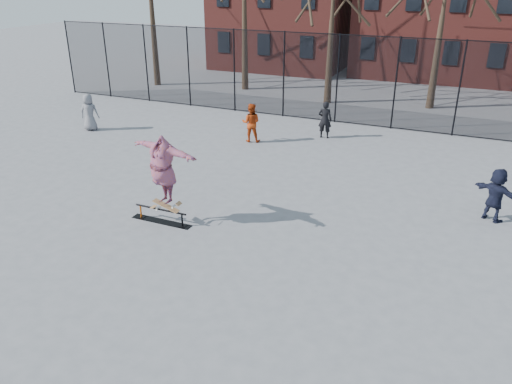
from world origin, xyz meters
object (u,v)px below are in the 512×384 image
at_px(skateboard, 166,208).
at_px(bystander_navy, 496,195).
at_px(skater, 163,175).
at_px(bystander_black, 325,120).
at_px(bystander_grey, 89,112).
at_px(skate_rail, 161,217).
at_px(bystander_red, 251,123).

relative_size(skateboard, bystander_navy, 0.56).
bearing_deg(skater, bystander_black, 93.79).
bearing_deg(bystander_navy, bystander_grey, 22.24).
height_order(skate_rail, bystander_navy, bystander_navy).
xyz_separation_m(skateboard, bystander_red, (-0.85, 7.67, 0.34)).
bearing_deg(bystander_red, bystander_grey, -4.39).
xyz_separation_m(bystander_red, bystander_navy, (9.21, -3.78, -0.02)).
bearing_deg(bystander_red, skate_rail, 79.67).
distance_m(bystander_black, bystander_navy, 8.57).
bearing_deg(bystander_black, skate_rail, 70.78).
relative_size(skate_rail, skater, 0.79).
relative_size(skater, bystander_navy, 1.50).
bearing_deg(bystander_navy, bystander_black, -9.34).
xyz_separation_m(skateboard, skater, (0.00, 0.00, 1.00)).
xyz_separation_m(bystander_black, bystander_red, (-2.64, -1.71, 0.01)).
bearing_deg(bystander_grey, bystander_navy, 150.38).
distance_m(bystander_grey, bystander_navy, 16.58).
xyz_separation_m(skater, bystander_red, (-0.85, 7.67, -0.67)).
height_order(skateboard, bystander_navy, bystander_navy).
relative_size(skate_rail, skateboard, 2.15).
xyz_separation_m(bystander_grey, bystander_red, (7.19, 1.38, -0.01)).
relative_size(skate_rail, bystander_navy, 1.19).
bearing_deg(bystander_grey, skater, 120.70).
bearing_deg(skateboard, bystander_grey, 141.99).
distance_m(skate_rail, skater, 1.32).
bearing_deg(bystander_red, skateboard, 81.08).
relative_size(skateboard, bystander_red, 0.54).
distance_m(skateboard, bystander_navy, 9.22).
distance_m(skate_rail, bystander_black, 9.61).
bearing_deg(skateboard, skater, 0.00).
xyz_separation_m(skater, bystander_black, (1.78, 9.39, -0.68)).
xyz_separation_m(skate_rail, skateboard, (0.19, 0.00, 0.30)).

